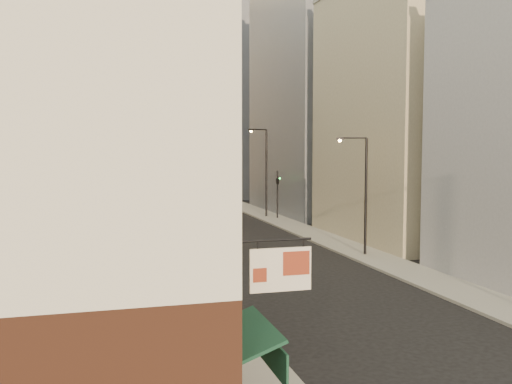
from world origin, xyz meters
The scene contains 16 objects.
sidewalk_left centered at (-6.50, 55.00, 0.07)m, with size 3.00×140.00×0.15m, color gray.
sidewalk_right centered at (6.50, 55.00, 0.07)m, with size 3.00×140.00×0.15m, color gray.
near_building_left centered at (-10.99, 9.00, 6.02)m, with size 8.30×23.04×12.30m.
left_bldg_beige centered at (-12.00, 26.00, 8.00)m, with size 8.00×12.00×16.00m, color gray.
left_bldg_grey centered at (-12.00, 42.00, 10.00)m, with size 8.00×16.00×20.00m, color gray.
left_bldg_tan centered at (-12.00, 60.00, 8.50)m, with size 8.00×18.00×17.00m, color #967E58.
left_bldg_wingrid centered at (-12.00, 80.00, 12.00)m, with size 8.00×20.00×24.00m, color gray.
right_bldg_beige centered at (12.00, 30.00, 10.00)m, with size 8.00×16.00×20.00m, color gray.
right_bldg_wingrid centered at (12.00, 50.00, 13.00)m, with size 8.00×20.00×26.00m, color gray.
highrise centered at (18.00, 78.00, 25.66)m, with size 21.00×23.00×51.20m.
clock_tower centered at (-1.00, 92.00, 17.63)m, with size 14.00×14.00×44.90m.
white_tower centered at (10.00, 78.00, 18.61)m, with size 8.00×8.00×41.50m.
streetlamp_mid centered at (6.16, 24.12, 4.54)m, with size 2.02×0.80×7.95m.
streetlamp_far centered at (6.05, 46.65, 5.28)m, with size 2.28×1.11×9.25m.
traffic_light_left centered at (-6.81, 42.41, 3.60)m, with size 0.59×0.52×5.00m.
traffic_light_right centered at (6.91, 44.92, 3.73)m, with size 0.62×0.58×5.00m.
Camera 1 is at (-10.87, -10.31, 7.14)m, focal length 40.00 mm.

